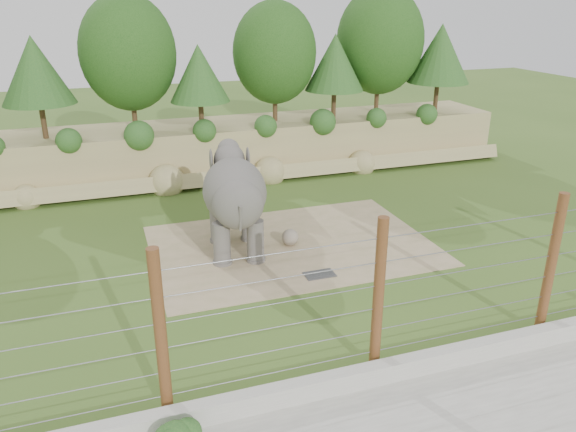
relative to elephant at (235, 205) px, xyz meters
name	(u,v)px	position (x,y,z in m)	size (l,w,h in m)	color
ground	(308,285)	(1.54, -3.19, -1.77)	(90.00, 90.00, 0.00)	#456425
back_embankment	(229,95)	(2.12, 9.48, 2.20)	(30.00, 5.52, 8.77)	tan
dirt_patch	(292,245)	(2.04, -0.19, -1.76)	(10.00, 7.00, 0.02)	#9B8D60
drain_grate	(320,274)	(2.11, -2.70, -1.73)	(1.00, 0.60, 0.03)	#262628
elephant	(235,205)	(0.00, 0.00, 0.00)	(1.87, 4.36, 3.53)	#5F5B55
stone_ball	(290,237)	(1.97, -0.16, -1.44)	(0.61, 0.61, 0.61)	gray
retaining_wall	(384,372)	(1.54, -8.19, -1.52)	(26.00, 0.35, 0.50)	#AAA89D
barrier_fence	(378,297)	(1.54, -7.69, 0.23)	(20.26, 0.26, 4.00)	#54331B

